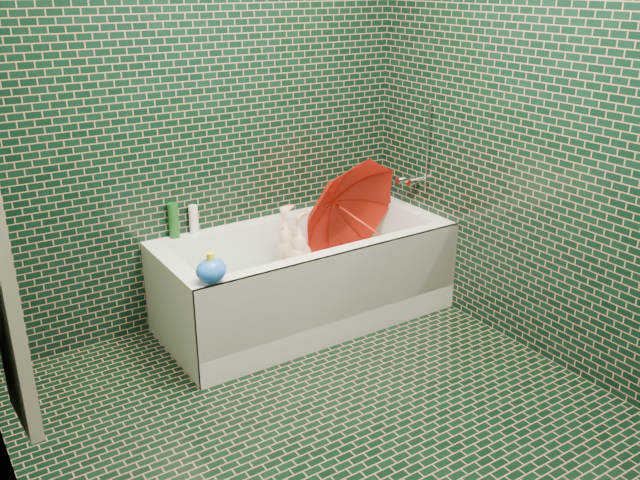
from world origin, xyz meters
TOP-DOWN VIEW (x-y plane):
  - floor at (0.00, 0.00)m, footprint 2.80×2.80m
  - wall_back at (0.00, 1.40)m, footprint 2.80×0.00m
  - wall_right at (1.30, 0.00)m, footprint 0.00×2.80m
  - bathtub at (0.45, 1.01)m, footprint 1.70×0.75m
  - bath_mat at (0.45, 1.02)m, footprint 1.35×0.47m
  - water at (0.45, 1.02)m, footprint 1.48×0.53m
  - faucet at (1.26, 1.02)m, footprint 0.18×0.19m
  - child at (0.40, 1.02)m, footprint 0.81×0.31m
  - umbrella at (0.86, 1.00)m, footprint 0.97×0.96m
  - soap_bottle_a at (1.25, 1.35)m, footprint 0.10×0.10m
  - soap_bottle_b at (1.24, 1.33)m, footprint 0.09×0.09m
  - soap_bottle_c at (1.09, 1.34)m, footprint 0.18×0.18m
  - bottle_right_tall at (1.02, 1.34)m, footprint 0.07×0.07m
  - bottle_right_pump at (1.20, 1.36)m, footprint 0.06×0.06m
  - bottle_left_tall at (-0.21, 1.37)m, footprint 0.08×0.08m
  - bottle_left_short at (-0.09, 1.37)m, footprint 0.07×0.07m
  - rubber_duck at (1.07, 1.35)m, footprint 0.11×0.08m
  - bath_toy at (-0.29, 0.69)m, footprint 0.19×0.18m

SIDE VIEW (x-z plane):
  - floor at x=0.00m, z-range 0.00..0.00m
  - bath_mat at x=0.45m, z-range 0.15..0.16m
  - bathtub at x=0.45m, z-range -0.06..0.49m
  - water at x=0.45m, z-range 0.30..0.30m
  - child at x=0.40m, z-range 0.19..0.43m
  - umbrella at x=0.86m, z-range 0.04..1.02m
  - soap_bottle_a at x=1.25m, z-range 0.43..0.67m
  - soap_bottle_b at x=1.24m, z-range 0.46..0.64m
  - soap_bottle_c at x=1.09m, z-range 0.47..0.63m
  - rubber_duck at x=1.07m, z-range 0.55..0.63m
  - bath_toy at x=-0.29m, z-range 0.54..0.69m
  - bottle_left_short at x=-0.09m, z-range 0.55..0.72m
  - bottle_right_pump at x=1.20m, z-range 0.55..0.74m
  - bottle_left_tall at x=-0.21m, z-range 0.55..0.75m
  - bottle_right_tall at x=1.02m, z-range 0.55..0.77m
  - faucet at x=1.26m, z-range 0.50..1.05m
  - wall_back at x=0.00m, z-range -0.15..2.65m
  - wall_right at x=1.30m, z-range -0.15..2.65m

